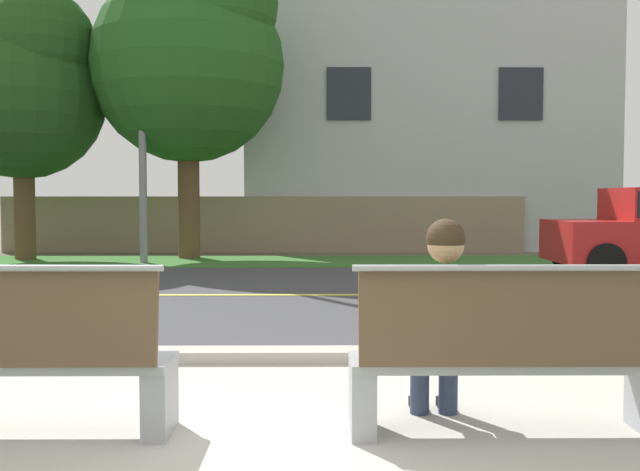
{
  "coord_description": "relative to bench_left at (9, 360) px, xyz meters",
  "views": [
    {
      "loc": [
        0.31,
        -3.68,
        1.37
      ],
      "look_at": [
        0.36,
        3.47,
        1.0
      ],
      "focal_mm": 41.08,
      "sensor_mm": 36.0,
      "label": 1
    }
  ],
  "objects": [
    {
      "name": "ground_plane",
      "position": [
        1.42,
        7.59,
        -0.45
      ],
      "size": [
        140.0,
        140.0,
        0.0
      ],
      "primitive_type": "plane",
      "color": "#665B4C"
    },
    {
      "name": "sidewalk_pavement",
      "position": [
        1.42,
        -0.01,
        -0.45
      ],
      "size": [
        44.0,
        3.6,
        0.01
      ],
      "primitive_type": "cube",
      "color": "#B7B2A8",
      "rests_on": "ground_plane"
    },
    {
      "name": "curb_edge",
      "position": [
        1.42,
        1.94,
        -0.4
      ],
      "size": [
        44.0,
        0.3,
        0.11
      ],
      "primitive_type": "cube",
      "color": "#ADA89E",
      "rests_on": "ground_plane"
    },
    {
      "name": "street_asphalt",
      "position": [
        1.42,
        6.09,
        -0.45
      ],
      "size": [
        52.0,
        8.0,
        0.01
      ],
      "primitive_type": "cube",
      "color": "#424247",
      "rests_on": "ground_plane"
    },
    {
      "name": "road_centre_line",
      "position": [
        1.42,
        6.09,
        -0.45
      ],
      "size": [
        48.0,
        0.14,
        0.01
      ],
      "primitive_type": "cube",
      "color": "#E0CC4C",
      "rests_on": "ground_plane"
    },
    {
      "name": "far_verge_grass",
      "position": [
        1.42,
        11.57,
        -0.45
      ],
      "size": [
        48.0,
        2.8,
        0.02
      ],
      "primitive_type": "cube",
      "color": "#38702D",
      "rests_on": "ground_plane"
    },
    {
      "name": "bench_left",
      "position": [
        0.0,
        0.0,
        0.0
      ],
      "size": [
        1.81,
        0.48,
        1.01
      ],
      "color": "#9EA0A8",
      "rests_on": "ground_plane"
    },
    {
      "name": "bench_right",
      "position": [
        2.83,
        0.0,
        0.0
      ],
      "size": [
        1.81,
        0.48,
        1.01
      ],
      "color": "#9EA0A8",
      "rests_on": "ground_plane"
    },
    {
      "name": "seated_person_olive",
      "position": [
        2.48,
        0.17,
        0.22
      ],
      "size": [
        0.52,
        0.68,
        1.25
      ],
      "color": "#333D56",
      "rests_on": "ground_plane"
    },
    {
      "name": "streetlamp",
      "position": [
        -1.85,
        11.36,
        3.99
      ],
      "size": [
        0.24,
        2.1,
        7.86
      ],
      "color": "gray",
      "rests_on": "ground_plane"
    },
    {
      "name": "shade_tree_left",
      "position": [
        -4.55,
        11.98,
        3.36
      ],
      "size": [
        3.56,
        3.56,
        5.87
      ],
      "color": "brown",
      "rests_on": "ground_plane"
    },
    {
      "name": "shade_tree_centre",
      "position": [
        -0.96,
        12.28,
        4.16
      ],
      "size": [
        4.3,
        4.3,
        7.1
      ],
      "color": "brown",
      "rests_on": "ground_plane"
    },
    {
      "name": "garden_wall",
      "position": [
        0.45,
        14.24,
        0.25
      ],
      "size": [
        13.0,
        0.36,
        1.4
      ],
      "primitive_type": "cube",
      "color": "gray",
      "rests_on": "ground_plane"
    },
    {
      "name": "house_across_street",
      "position": [
        4.72,
        17.44,
        3.48
      ],
      "size": [
        10.28,
        6.91,
        7.78
      ],
      "color": "#B7BCC1",
      "rests_on": "ground_plane"
    }
  ]
}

